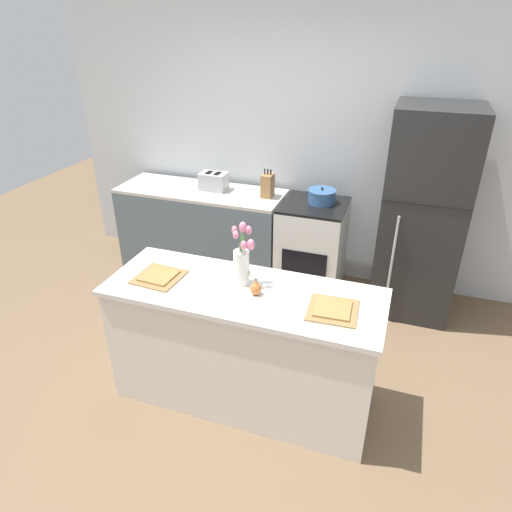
# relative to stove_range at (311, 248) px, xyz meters

# --- Properties ---
(ground_plane) EXTENTS (10.00, 10.00, 0.00)m
(ground_plane) POSITION_rel_stove_range_xyz_m (-0.10, -1.60, -0.45)
(ground_plane) COLOR brown
(back_wall) EXTENTS (5.20, 0.08, 2.70)m
(back_wall) POSITION_rel_stove_range_xyz_m (-0.10, 0.40, 0.90)
(back_wall) COLOR silver
(back_wall) RESTS_ON ground_plane
(kitchen_island) EXTENTS (1.80, 0.66, 0.90)m
(kitchen_island) POSITION_rel_stove_range_xyz_m (-0.10, -1.60, -0.00)
(kitchen_island) COLOR silver
(kitchen_island) RESTS_ON ground_plane
(back_counter) EXTENTS (1.68, 0.60, 0.91)m
(back_counter) POSITION_rel_stove_range_xyz_m (-1.16, 0.00, 0.00)
(back_counter) COLOR slate
(back_counter) RESTS_ON ground_plane
(stove_range) EXTENTS (0.60, 0.61, 0.91)m
(stove_range) POSITION_rel_stove_range_xyz_m (0.00, 0.00, 0.00)
(stove_range) COLOR silver
(stove_range) RESTS_ON ground_plane
(refrigerator) EXTENTS (0.68, 0.67, 1.85)m
(refrigerator) POSITION_rel_stove_range_xyz_m (0.95, 0.00, 0.47)
(refrigerator) COLOR black
(refrigerator) RESTS_ON ground_plane
(flower_vase) EXTENTS (0.17, 0.13, 0.42)m
(flower_vase) POSITION_rel_stove_range_xyz_m (-0.13, -1.53, 0.62)
(flower_vase) COLOR silver
(flower_vase) RESTS_ON kitchen_island
(pear_figurine) EXTENTS (0.07, 0.07, 0.12)m
(pear_figurine) POSITION_rel_stove_range_xyz_m (-0.01, -1.62, 0.50)
(pear_figurine) COLOR #C66B33
(pear_figurine) RESTS_ON kitchen_island
(plate_setting_left) EXTENTS (0.31, 0.31, 0.02)m
(plate_setting_left) POSITION_rel_stove_range_xyz_m (-0.68, -1.64, 0.46)
(plate_setting_left) COLOR olive
(plate_setting_left) RESTS_ON kitchen_island
(plate_setting_right) EXTENTS (0.31, 0.31, 0.02)m
(plate_setting_right) POSITION_rel_stove_range_xyz_m (0.48, -1.64, 0.46)
(plate_setting_right) COLOR olive
(plate_setting_right) RESTS_ON kitchen_island
(toaster) EXTENTS (0.28, 0.18, 0.17)m
(toaster) POSITION_rel_stove_range_xyz_m (-1.03, 0.05, 0.54)
(toaster) COLOR #B7BABC
(toaster) RESTS_ON back_counter
(cooking_pot) EXTENTS (0.26, 0.26, 0.15)m
(cooking_pot) POSITION_rel_stove_range_xyz_m (0.06, 0.05, 0.52)
(cooking_pot) COLOR #386093
(cooking_pot) RESTS_ON stove_range
(knife_block) EXTENTS (0.10, 0.14, 0.27)m
(knife_block) POSITION_rel_stove_range_xyz_m (-0.47, 0.04, 0.57)
(knife_block) COLOR #A37547
(knife_block) RESTS_ON back_counter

